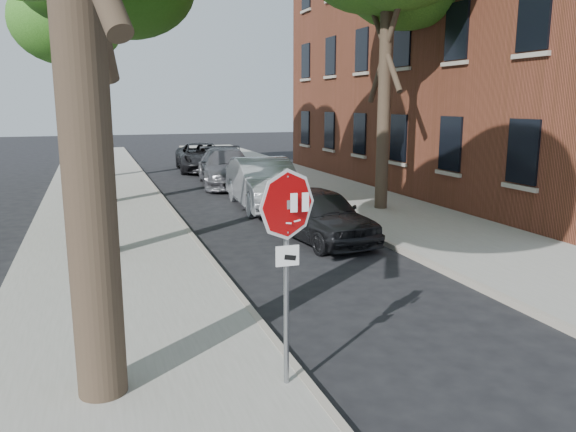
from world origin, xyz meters
name	(u,v)px	position (x,y,z in m)	size (l,w,h in m)	color
ground	(339,382)	(0.00, 0.00, 0.00)	(120.00, 120.00, 0.00)	black
sidewalk_left	(105,215)	(-2.50, 12.00, 0.06)	(4.00, 55.00, 0.12)	gray
sidewalk_right	(354,200)	(6.00, 12.00, 0.06)	(4.00, 55.00, 0.12)	gray
curb_left	(172,211)	(-0.45, 12.00, 0.07)	(0.12, 55.00, 0.13)	#9E9384
curb_right	(300,203)	(3.95, 12.00, 0.07)	(0.12, 55.00, 0.13)	#9E9384
stop_sign	(287,236)	(-0.70, -0.03, 1.95)	(0.76, 0.34, 2.61)	gray
tree_far	(83,15)	(-2.72, 21.11, 7.21)	(5.29, 4.91, 9.33)	black
car_a	(319,214)	(2.60, 7.00, 0.68)	(1.61, 4.01, 1.37)	black
car_b	(264,183)	(2.60, 11.82, 0.83)	(1.75, 5.03, 1.66)	#A2A5AA
car_c	(226,167)	(2.60, 17.42, 0.78)	(2.18, 5.35, 1.55)	#56565B
car_d	(202,157)	(2.60, 23.00, 0.72)	(2.39, 5.19, 1.44)	black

